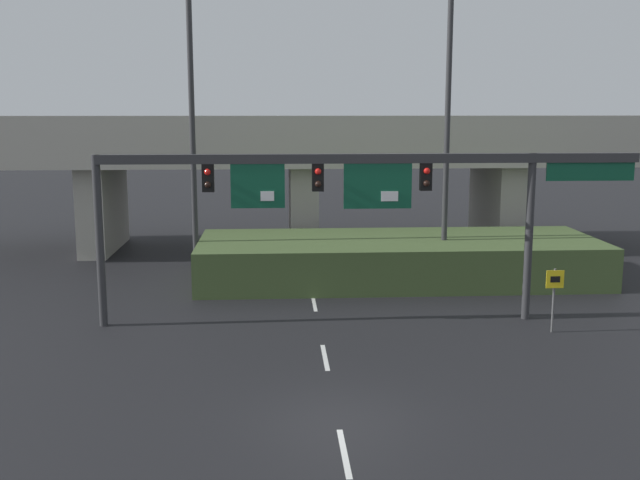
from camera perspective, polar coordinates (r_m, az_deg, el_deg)
ground_plane at (r=18.78m, az=1.32°, el=-13.39°), size 160.00×160.00×0.00m
lane_markings at (r=29.11m, az=-0.45°, el=-4.84°), size 0.14×28.03×0.01m
signal_gantry at (r=25.77m, az=2.73°, el=4.27°), size 18.80×0.44×5.93m
speed_limit_sign at (r=26.25m, az=17.41°, el=-3.73°), size 0.60×0.11×2.19m
highway_light_pole_near at (r=32.40m, az=9.79°, el=12.54°), size 0.70×0.36×17.19m
highway_light_pole_far at (r=32.03m, az=-9.83°, el=12.62°), size 0.70×0.36×17.24m
overpass_bridge at (r=40.09m, az=-1.34°, el=6.21°), size 37.47×7.77×7.11m
grass_embankment at (r=33.04m, az=5.98°, el=-1.47°), size 17.37×6.19×1.84m
parked_sedan_near_right at (r=34.35m, az=16.86°, el=-1.86°), size 4.73×2.69×1.42m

